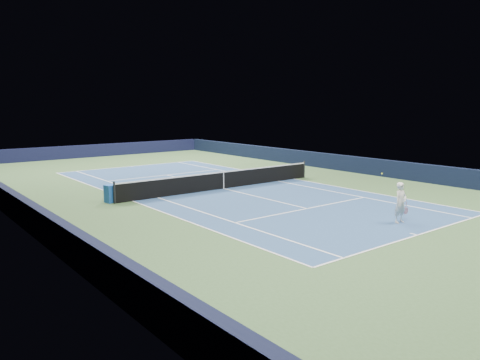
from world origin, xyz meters
TOP-DOWN VIEW (x-y plane):
  - ground at (0.00, 0.00)m, footprint 40.00×40.00m
  - wall_far at (0.00, 19.82)m, footprint 22.00×0.35m
  - wall_right at (10.82, 0.00)m, footprint 0.35×40.00m
  - wall_left at (-10.82, 0.00)m, footprint 0.35×40.00m
  - court_surface at (0.00, 0.00)m, footprint 10.97×23.77m
  - baseline_far at (0.00, 11.88)m, footprint 10.97×0.08m
  - baseline_near at (0.00, -11.88)m, footprint 10.97×0.08m
  - sideline_doubles_right at (5.49, 0.00)m, footprint 0.08×23.77m
  - sideline_doubles_left at (-5.49, 0.00)m, footprint 0.08×23.77m
  - sideline_singles_right at (4.12, 0.00)m, footprint 0.08×23.77m
  - sideline_singles_left at (-4.12, 0.00)m, footprint 0.08×23.77m
  - service_line_far at (0.00, 6.40)m, footprint 8.23×0.08m
  - service_line_near at (0.00, -6.40)m, footprint 8.23×0.08m
  - center_service_line at (0.00, 0.00)m, footprint 0.08×12.80m
  - center_mark_far at (0.00, 11.73)m, footprint 0.08×0.30m
  - center_mark_near at (0.00, -11.73)m, footprint 0.08×0.30m
  - tennis_net at (0.00, 0.00)m, footprint 12.90×0.10m
  - sponsor_cube at (-6.40, 0.41)m, footprint 0.61×0.56m
  - tennis_player at (1.05, -10.46)m, footprint 0.77×1.25m

SIDE VIEW (x-z plane):
  - ground at x=0.00m, z-range 0.00..0.00m
  - court_surface at x=0.00m, z-range 0.00..0.01m
  - baseline_far at x=0.00m, z-range 0.01..0.01m
  - baseline_near at x=0.00m, z-range 0.01..0.01m
  - sideline_doubles_right at x=5.49m, z-range 0.01..0.01m
  - sideline_doubles_left at x=-5.49m, z-range 0.01..0.01m
  - sideline_singles_right at x=4.12m, z-range 0.01..0.01m
  - sideline_singles_left at x=-4.12m, z-range 0.01..0.01m
  - service_line_far at x=0.00m, z-range 0.01..0.01m
  - service_line_near at x=0.00m, z-range 0.01..0.01m
  - center_service_line at x=0.00m, z-range 0.01..0.01m
  - center_mark_far at x=0.00m, z-range 0.01..0.01m
  - center_mark_near at x=0.00m, z-range 0.01..0.01m
  - sponsor_cube at x=-6.40m, z-range 0.00..0.85m
  - tennis_net at x=0.00m, z-range -0.03..1.04m
  - wall_far at x=0.00m, z-range 0.00..1.10m
  - wall_right at x=10.82m, z-range 0.00..1.10m
  - wall_left at x=-10.82m, z-range 0.00..1.10m
  - tennis_player at x=1.05m, z-range -0.13..1.76m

